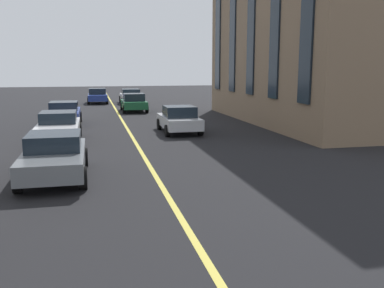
{
  "coord_description": "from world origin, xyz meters",
  "views": [
    {
      "loc": [
        0.74,
        1.86,
        3.38
      ],
      "look_at": [
        11.93,
        -0.74,
        1.32
      ],
      "focal_mm": 40.23,
      "sensor_mm": 36.0,
      "label": 1
    }
  ],
  "objects_px": {
    "car_blue_trailing": "(64,113)",
    "car_white_parked_a": "(59,126)",
    "car_white_near": "(131,96)",
    "car_grey_far": "(54,155)",
    "car_silver_parked_b": "(179,119)",
    "car_green_oncoming": "(134,103)",
    "car_blue_mid": "(97,96)"
  },
  "relations": [
    {
      "from": "car_blue_mid",
      "to": "car_green_oncoming",
      "type": "bearing_deg",
      "value": -163.13
    },
    {
      "from": "car_grey_far",
      "to": "car_white_near",
      "type": "relative_size",
      "value": 1.0
    },
    {
      "from": "car_grey_far",
      "to": "car_blue_trailing",
      "type": "xyz_separation_m",
      "value": [
        12.82,
        0.44,
        0.0
      ]
    },
    {
      "from": "car_white_parked_a",
      "to": "car_blue_trailing",
      "type": "distance_m",
      "value": 6.0
    },
    {
      "from": "car_white_parked_a",
      "to": "car_silver_parked_b",
      "type": "bearing_deg",
      "value": -76.05
    },
    {
      "from": "car_blue_mid",
      "to": "car_white_near",
      "type": "relative_size",
      "value": 0.89
    },
    {
      "from": "car_green_oncoming",
      "to": "car_grey_far",
      "type": "relative_size",
      "value": 0.89
    },
    {
      "from": "car_blue_trailing",
      "to": "car_blue_mid",
      "type": "bearing_deg",
      "value": -8.0
    },
    {
      "from": "car_grey_far",
      "to": "car_white_near",
      "type": "xyz_separation_m",
      "value": [
        27.34,
        -4.78,
        0.0
      ]
    },
    {
      "from": "car_silver_parked_b",
      "to": "car_white_near",
      "type": "distance_m",
      "value": 19.07
    },
    {
      "from": "car_blue_mid",
      "to": "car_white_near",
      "type": "distance_m",
      "value": 3.19
    },
    {
      "from": "car_green_oncoming",
      "to": "car_grey_far",
      "type": "height_order",
      "value": "car_green_oncoming"
    },
    {
      "from": "car_green_oncoming",
      "to": "car_blue_mid",
      "type": "height_order",
      "value": "same"
    },
    {
      "from": "car_silver_parked_b",
      "to": "car_white_parked_a",
      "type": "xyz_separation_m",
      "value": [
        -1.47,
        5.93,
        0.0
      ]
    },
    {
      "from": "car_green_oncoming",
      "to": "car_blue_trailing",
      "type": "xyz_separation_m",
      "value": [
        -6.88,
        4.78,
        0.0
      ]
    },
    {
      "from": "car_white_parked_a",
      "to": "car_blue_mid",
      "type": "bearing_deg",
      "value": -5.51
    },
    {
      "from": "car_silver_parked_b",
      "to": "car_white_near",
      "type": "height_order",
      "value": "car_silver_parked_b"
    },
    {
      "from": "car_blue_mid",
      "to": "car_white_parked_a",
      "type": "bearing_deg",
      "value": 174.49
    },
    {
      "from": "car_white_parked_a",
      "to": "car_grey_far",
      "type": "xyz_separation_m",
      "value": [
        -6.82,
        -0.34,
        0.0
      ]
    },
    {
      "from": "car_white_near",
      "to": "car_blue_trailing",
      "type": "xyz_separation_m",
      "value": [
        -14.53,
        5.23,
        0.0
      ]
    },
    {
      "from": "car_white_parked_a",
      "to": "car_white_near",
      "type": "xyz_separation_m",
      "value": [
        20.53,
        -5.12,
        0.0
      ]
    },
    {
      "from": "car_green_oncoming",
      "to": "car_white_parked_a",
      "type": "distance_m",
      "value": 13.7
    },
    {
      "from": "car_white_near",
      "to": "car_blue_trailing",
      "type": "height_order",
      "value": "same"
    },
    {
      "from": "car_green_oncoming",
      "to": "car_silver_parked_b",
      "type": "xyz_separation_m",
      "value": [
        -11.4,
        -1.25,
        0.0
      ]
    },
    {
      "from": "car_blue_mid",
      "to": "car_white_near",
      "type": "bearing_deg",
      "value": -107.23
    },
    {
      "from": "car_white_parked_a",
      "to": "car_blue_trailing",
      "type": "relative_size",
      "value": 1.0
    },
    {
      "from": "car_green_oncoming",
      "to": "car_blue_mid",
      "type": "distance_m",
      "value": 8.98
    },
    {
      "from": "car_blue_trailing",
      "to": "car_white_parked_a",
      "type": "bearing_deg",
      "value": -178.99
    },
    {
      "from": "car_white_parked_a",
      "to": "car_white_near",
      "type": "bearing_deg",
      "value": -14.01
    },
    {
      "from": "car_blue_mid",
      "to": "car_white_parked_a",
      "type": "xyz_separation_m",
      "value": [
        -21.47,
        2.07,
        0.0
      ]
    },
    {
      "from": "car_white_parked_a",
      "to": "car_white_near",
      "type": "relative_size",
      "value": 1.0
    },
    {
      "from": "car_blue_trailing",
      "to": "car_white_near",
      "type": "bearing_deg",
      "value": -19.79
    }
  ]
}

